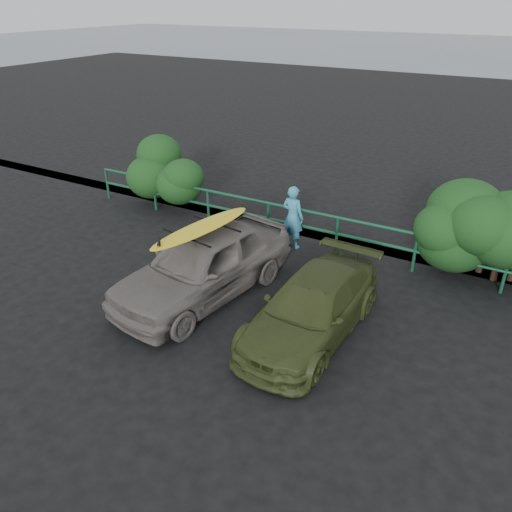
{
  "coord_description": "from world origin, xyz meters",
  "views": [
    {
      "loc": [
        4.92,
        -6.13,
        6.02
      ],
      "look_at": [
        0.38,
        1.88,
        1.17
      ],
      "focal_mm": 35.0,
      "sensor_mm": 36.0,
      "label": 1
    }
  ],
  "objects_px": {
    "man": "(293,217)",
    "surfboard": "(202,228)",
    "olive_vehicle": "(312,308)",
    "guardrail": "(301,227)",
    "sedan": "(204,264)"
  },
  "relations": [
    {
      "from": "man",
      "to": "surfboard",
      "type": "relative_size",
      "value": 0.6
    },
    {
      "from": "olive_vehicle",
      "to": "surfboard",
      "type": "height_order",
      "value": "surfboard"
    },
    {
      "from": "olive_vehicle",
      "to": "surfboard",
      "type": "distance_m",
      "value": 2.87
    },
    {
      "from": "guardrail",
      "to": "man",
      "type": "xyz_separation_m",
      "value": [
        -0.16,
        -0.22,
        0.33
      ]
    },
    {
      "from": "man",
      "to": "sedan",
      "type": "bearing_deg",
      "value": 85.27
    },
    {
      "from": "guardrail",
      "to": "man",
      "type": "relative_size",
      "value": 8.21
    },
    {
      "from": "surfboard",
      "to": "olive_vehicle",
      "type": "bearing_deg",
      "value": 5.79
    },
    {
      "from": "surfboard",
      "to": "man",
      "type": "bearing_deg",
      "value": 87.54
    },
    {
      "from": "olive_vehicle",
      "to": "surfboard",
      "type": "bearing_deg",
      "value": 178.75
    },
    {
      "from": "guardrail",
      "to": "olive_vehicle",
      "type": "distance_m",
      "value": 3.97
    },
    {
      "from": "surfboard",
      "to": "guardrail",
      "type": "bearing_deg",
      "value": 85.67
    },
    {
      "from": "guardrail",
      "to": "surfboard",
      "type": "bearing_deg",
      "value": -103.66
    },
    {
      "from": "sedan",
      "to": "guardrail",
      "type": "bearing_deg",
      "value": 85.67
    },
    {
      "from": "man",
      "to": "olive_vehicle",
      "type": "bearing_deg",
      "value": 128.49
    },
    {
      "from": "sedan",
      "to": "surfboard",
      "type": "bearing_deg",
      "value": 0.0
    }
  ]
}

